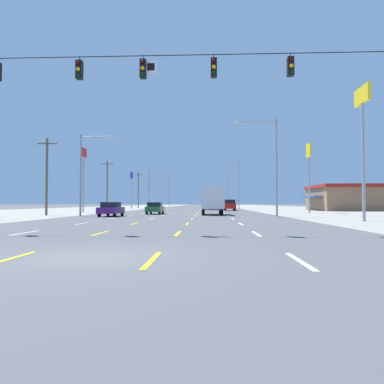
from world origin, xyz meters
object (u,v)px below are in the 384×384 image
at_px(streetlight_left_row_2, 170,189).
at_px(box_truck_inner_right_near, 212,199).
at_px(pole_sign_left_row_1, 83,164).
at_px(streetlight_right_row_0, 272,159).
at_px(pole_sign_right_row_0, 363,119).
at_px(streetlight_right_row_2, 227,190).
at_px(sedan_inner_left_mid, 155,208).
at_px(streetlight_left_row_0, 85,168).
at_px(sedan_far_left_nearest, 111,209).
at_px(pole_sign_right_row_1, 309,161).
at_px(streetlight_left_row_1, 151,185).
at_px(suv_far_right_midfar, 230,205).
at_px(sedan_far_right_far, 221,205).
at_px(pole_sign_left_row_2, 132,181).
at_px(streetlight_right_row_1, 238,182).

bearing_deg(streetlight_left_row_2, box_truck_inner_right_near, -80.74).
height_order(pole_sign_left_row_1, streetlight_right_row_0, streetlight_right_row_0).
relative_size(pole_sign_right_row_0, streetlight_right_row_2, 1.01).
relative_size(sedan_inner_left_mid, streetlight_left_row_0, 0.53).
bearing_deg(streetlight_right_row_0, pole_sign_left_row_1, 148.16).
xyz_separation_m(sedan_far_left_nearest, streetlight_right_row_0, (16.50, 0.38, 5.08)).
height_order(pole_sign_right_row_1, streetlight_left_row_2, streetlight_left_row_2).
distance_m(pole_sign_right_row_1, streetlight_left_row_1, 41.23).
bearing_deg(streetlight_left_row_2, suv_far_right_midfar, -74.21).
distance_m(sedan_far_left_nearest, sedan_far_right_far, 72.79).
distance_m(pole_sign_left_row_2, pole_sign_right_row_0, 63.67).
bearing_deg(streetlight_right_row_1, pole_sign_left_row_2, 172.71).
bearing_deg(pole_sign_left_row_2, streetlight_right_row_1, -7.29).
xyz_separation_m(box_truck_inner_right_near, pole_sign_right_row_1, (13.22, 7.14, 5.24)).
relative_size(sedan_far_right_far, streetlight_right_row_0, 0.45).
height_order(sedan_far_left_nearest, pole_sign_left_row_2, pole_sign_left_row_2).
bearing_deg(streetlight_left_row_0, pole_sign_left_row_2, 96.07).
xyz_separation_m(box_truck_inner_right_near, pole_sign_left_row_2, (-18.38, 41.79, 4.70)).
relative_size(streetlight_right_row_0, streetlight_right_row_1, 0.94).
relative_size(suv_far_right_midfar, streetlight_left_row_0, 0.57).
xyz_separation_m(sedan_inner_left_mid, sedan_far_right_far, (10.49, 63.82, 0.00)).
bearing_deg(streetlight_left_row_2, streetlight_right_row_1, -65.82).
distance_m(streetlight_left_row_0, streetlight_left_row_2, 87.57).
bearing_deg(suv_far_right_midfar, pole_sign_left_row_2, 138.90).
xyz_separation_m(sedan_far_left_nearest, suv_far_right_midfar, (13.89, 28.27, 0.27)).
xyz_separation_m(pole_sign_right_row_0, streetlight_left_row_2, (-24.61, 97.01, -1.44)).
distance_m(streetlight_right_row_0, streetlight_left_row_2, 89.71).
bearing_deg(box_truck_inner_right_near, sedan_far_right_far, 86.99).
xyz_separation_m(pole_sign_left_row_2, streetlight_left_row_1, (5.05, -3.15, -1.20)).
distance_m(suv_far_right_midfar, pole_sign_right_row_1, 19.39).
height_order(suv_far_right_midfar, streetlight_left_row_1, streetlight_left_row_1).
distance_m(pole_sign_right_row_0, streetlight_left_row_2, 100.09).
distance_m(sedan_far_left_nearest, pole_sign_right_row_1, 27.57).
bearing_deg(streetlight_left_row_1, suv_far_right_midfar, -43.46).
distance_m(sedan_far_left_nearest, pole_sign_left_row_1, 19.11).
height_order(pole_sign_left_row_1, streetlight_left_row_0, pole_sign_left_row_1).
height_order(sedan_far_right_far, pole_sign_left_row_1, pole_sign_left_row_1).
relative_size(sedan_far_left_nearest, streetlight_left_row_0, 0.53).
relative_size(pole_sign_left_row_1, streetlight_right_row_0, 0.95).
relative_size(pole_sign_left_row_1, streetlight_right_row_2, 0.95).
relative_size(sedan_far_left_nearest, streetlight_right_row_2, 0.45).
bearing_deg(sedan_far_right_far, suv_far_right_midfar, -90.03).
xyz_separation_m(sedan_far_right_far, streetlight_left_row_1, (-16.79, -27.28, 4.58)).
relative_size(sedan_far_left_nearest, pole_sign_left_row_1, 0.47).
relative_size(box_truck_inner_right_near, streetlight_left_row_0, 0.84).
relative_size(box_truck_inner_right_near, pole_sign_left_row_1, 0.75).
xyz_separation_m(sedan_far_left_nearest, streetlight_right_row_1, (16.66, 44.16, 5.30)).
xyz_separation_m(sedan_far_right_far, pole_sign_left_row_1, (-22.40, -55.55, 6.35)).
xyz_separation_m(streetlight_left_row_0, streetlight_left_row_2, (-0.05, 87.56, 1.27)).
height_order(box_truck_inner_right_near, pole_sign_right_row_1, pole_sign_right_row_1).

